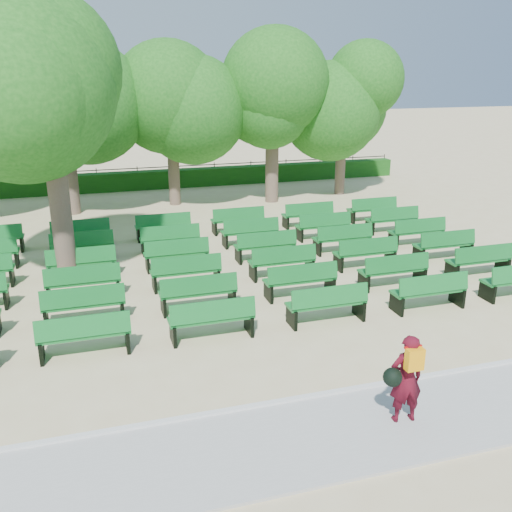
{
  "coord_description": "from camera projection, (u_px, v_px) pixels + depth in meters",
  "views": [
    {
      "loc": [
        -3.65,
        -14.8,
        5.94
      ],
      "look_at": [
        0.58,
        -1.0,
        1.1
      ],
      "focal_mm": 40.0,
      "sensor_mm": 36.0,
      "label": 1
    }
  ],
  "objects": [
    {
      "name": "ground",
      "position": [
        227.0,
        284.0,
        16.31
      ],
      "size": [
        120.0,
        120.0,
        0.0
      ],
      "primitive_type": "plane",
      "color": "#D0BB89"
    },
    {
      "name": "paving",
      "position": [
        334.0,
        435.0,
        9.6
      ],
      "size": [
        30.0,
        2.2,
        0.06
      ],
      "primitive_type": "cube",
      "color": "#ADACA8",
      "rests_on": "ground"
    },
    {
      "name": "curb",
      "position": [
        309.0,
        398.0,
        10.63
      ],
      "size": [
        30.0,
        0.12,
        0.1
      ],
      "primitive_type": "cube",
      "color": "silver",
      "rests_on": "ground"
    },
    {
      "name": "hedge",
      "position": [
        159.0,
        179.0,
        28.86
      ],
      "size": [
        26.0,
        0.7,
        0.9
      ],
      "primitive_type": "cube",
      "color": "#185215",
      "rests_on": "ground"
    },
    {
      "name": "fence",
      "position": [
        158.0,
        187.0,
        29.37
      ],
      "size": [
        26.0,
        0.1,
        1.02
      ],
      "primitive_type": null,
      "color": "black",
      "rests_on": "ground"
    },
    {
      "name": "tree_line",
      "position": [
        172.0,
        206.0,
        25.38
      ],
      "size": [
        21.8,
        6.8,
        7.04
      ],
      "primitive_type": null,
      "color": "#256C1D",
      "rests_on": "ground"
    },
    {
      "name": "bench_array",
      "position": [
        228.0,
        269.0,
        17.2
      ],
      "size": [
        1.99,
        0.75,
        1.23
      ],
      "rotation": [
        0.0,
        0.0,
        -0.07
      ],
      "color": "#136D28",
      "rests_on": "ground"
    },
    {
      "name": "tree_among",
      "position": [
        49.0,
        108.0,
        14.98
      ],
      "size": [
        5.4,
        5.4,
        7.32
      ],
      "color": "brown",
      "rests_on": "ground"
    },
    {
      "name": "person",
      "position": [
        405.0,
        378.0,
        9.67
      ],
      "size": [
        0.78,
        0.48,
        1.62
      ],
      "rotation": [
        0.0,
        0.0,
        3.05
      ],
      "color": "#4C0A17",
      "rests_on": "ground"
    }
  ]
}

